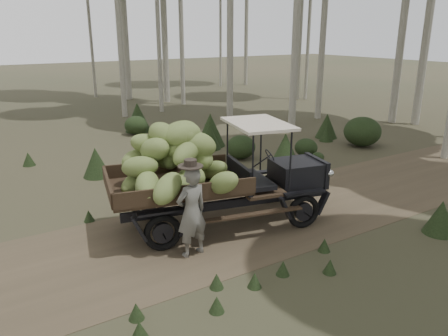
{
  "coord_description": "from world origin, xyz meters",
  "views": [
    {
      "loc": [
        -4.19,
        -8.18,
        4.58
      ],
      "look_at": [
        1.08,
        0.23,
        1.44
      ],
      "focal_mm": 35.0,
      "sensor_mm": 36.0,
      "label": 1
    }
  ],
  "objects": [
    {
      "name": "ground",
      "position": [
        0.0,
        0.0,
        0.0
      ],
      "size": [
        120.0,
        120.0,
        0.0
      ],
      "primitive_type": "plane",
      "color": "#473D2B",
      "rests_on": "ground"
    },
    {
      "name": "banana_truck",
      "position": [
        0.38,
        0.35,
        1.61
      ],
      "size": [
        5.67,
        3.04,
        2.74
      ],
      "rotation": [
        0.0,
        0.0,
        -0.22
      ],
      "color": "black",
      "rests_on": "ground"
    },
    {
      "name": "farmer",
      "position": [
        -0.33,
        -0.75,
        1.0
      ],
      "size": [
        0.76,
        0.57,
        2.12
      ],
      "rotation": [
        0.0,
        0.0,
        3.25
      ],
      "color": "#63625B",
      "rests_on": "ground"
    },
    {
      "name": "dirt_track",
      "position": [
        0.0,
        0.0,
        0.0
      ],
      "size": [
        70.0,
        4.0,
        0.01
      ],
      "primitive_type": "cube",
      "color": "brown",
      "rests_on": "ground"
    },
    {
      "name": "undergrowth",
      "position": [
        3.18,
        2.05,
        0.54
      ],
      "size": [
        22.58,
        23.62,
        1.36
      ],
      "color": "#233319",
      "rests_on": "ground"
    }
  ]
}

